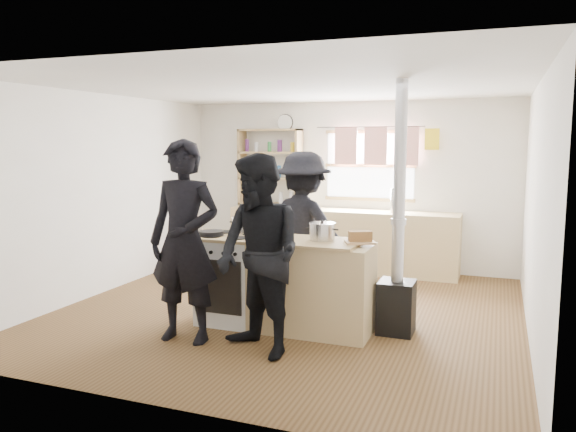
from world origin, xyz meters
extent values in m
cube|color=brown|center=(0.00, 0.00, -0.01)|extent=(5.00, 5.00, 0.01)
cube|color=#CFB57C|center=(0.00, 2.22, 0.45)|extent=(3.40, 0.55, 0.90)
cube|color=tan|center=(-1.20, 2.34, 0.94)|extent=(1.00, 0.28, 0.03)
cube|color=tan|center=(-1.20, 2.34, 1.33)|extent=(1.00, 0.28, 0.03)
cube|color=tan|center=(-1.20, 2.34, 1.74)|extent=(1.00, 0.28, 0.03)
cube|color=tan|center=(-1.20, 2.34, 2.08)|extent=(1.00, 0.28, 0.03)
cube|color=tan|center=(-1.68, 2.34, 1.50)|extent=(0.04, 0.28, 1.20)
cube|color=tan|center=(-0.72, 2.34, 1.50)|extent=(0.04, 0.28, 1.20)
cylinder|color=silver|center=(0.77, 2.22, 1.07)|extent=(0.10, 0.10, 0.33)
cube|color=white|center=(-0.45, -0.55, 0.45)|extent=(0.60, 0.60, 0.90)
cube|color=tan|center=(0.45, -0.55, 0.45)|extent=(1.20, 0.60, 0.90)
cube|color=tan|center=(0.00, -0.55, 0.92)|extent=(1.84, 0.64, 0.03)
cylinder|color=black|center=(-0.63, -0.64, 0.96)|extent=(0.36, 0.36, 0.05)
cylinder|color=#385B1F|center=(-0.63, -0.64, 0.97)|extent=(0.24, 0.24, 0.02)
cube|color=silver|center=(0.01, -0.58, 0.96)|extent=(0.36, 0.27, 0.07)
cube|color=brown|center=(0.01, -0.58, 0.98)|extent=(0.30, 0.23, 0.02)
cylinder|color=#BBBBBE|center=(-0.38, -0.38, 1.01)|extent=(0.24, 0.24, 0.16)
cylinder|color=#BBBBBE|center=(-0.38, -0.38, 1.10)|extent=(0.25, 0.25, 0.01)
sphere|color=black|center=(-0.38, -0.38, 1.11)|extent=(0.03, 0.03, 0.03)
cylinder|color=#B3B3B5|center=(0.53, -0.49, 1.01)|extent=(0.25, 0.25, 0.16)
cylinder|color=#B3B3B5|center=(0.53, -0.49, 1.10)|extent=(0.26, 0.26, 0.01)
sphere|color=black|center=(0.53, -0.49, 1.11)|extent=(0.03, 0.03, 0.03)
cube|color=tan|center=(0.93, -0.53, 0.94)|extent=(0.34, 0.30, 0.02)
cube|color=olive|center=(0.93, -0.53, 1.00)|extent=(0.25, 0.19, 0.10)
cube|color=black|center=(1.26, -0.30, 0.26)|extent=(0.35, 0.35, 0.53)
cylinder|color=#ADADB2|center=(1.26, -0.30, 1.51)|extent=(0.12, 0.12, 1.97)
imported|color=black|center=(-0.60, -1.22, 0.97)|extent=(0.73, 0.50, 1.93)
imported|color=black|center=(0.21, -1.31, 0.90)|extent=(1.10, 1.02, 1.81)
imported|color=black|center=(0.05, 0.35, 0.90)|extent=(1.27, 0.89, 1.79)
camera|label=1|loc=(2.16, -5.77, 1.91)|focal=35.00mm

